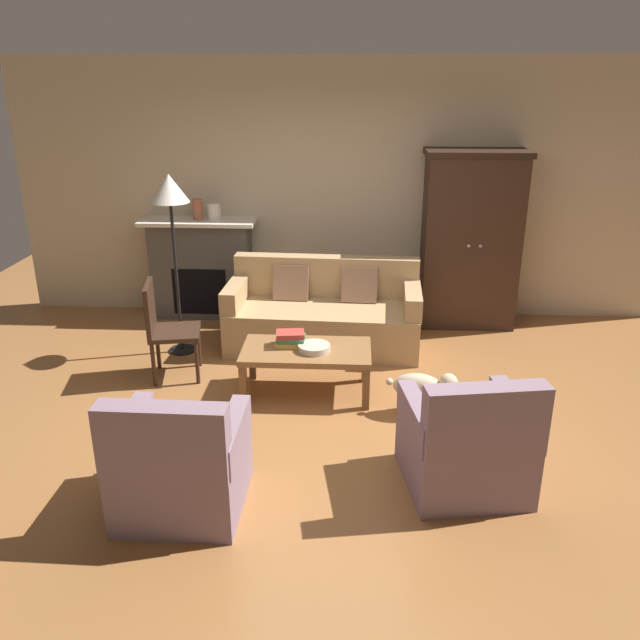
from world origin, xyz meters
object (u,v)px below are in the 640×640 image
mantel_vase_terracotta (198,209)px  floor_lamp (170,199)px  armoire (470,240)px  dog (422,388)px  coffee_table (306,354)px  armchair_near_left (180,466)px  side_chair_wooden (164,324)px  fireplace (202,268)px  mantel_vase_cream (214,211)px  couch (324,316)px  armchair_near_right (467,446)px  book_stack (290,339)px  fruit_bowl (314,348)px

mantel_vase_terracotta → floor_lamp: bearing=-89.9°
armoire → floor_lamp: size_ratio=1.07×
armoire → dog: 2.34m
armoire → coffee_table: 2.50m
armchair_near_left → side_chair_wooden: 2.02m
fireplace → coffee_table: size_ratio=1.15×
side_chair_wooden → mantel_vase_cream: bearing=84.2°
side_chair_wooden → couch: bearing=30.3°
armchair_near_right → couch: bearing=114.0°
armchair_near_right → side_chair_wooden: size_ratio=0.98×
couch → book_stack: couch is taller
coffee_table → mantel_vase_terracotta: bearing=125.3°
coffee_table → mantel_vase_terracotta: size_ratio=4.92×
book_stack → mantel_vase_cream: size_ratio=1.44×
coffee_table → book_stack: 0.19m
fireplace → floor_lamp: 1.41m
coffee_table → armchair_near_left: (-0.67, -1.64, -0.05)m
armchair_near_left → dog: (1.63, 1.31, -0.07)m
couch → coffee_table: (-0.10, -1.08, 0.05)m
couch → dog: 1.66m
mantel_vase_cream → fireplace: bearing=174.3°
armchair_near_left → dog: 2.09m
fruit_bowl → armoire: bearing=49.6°
mantel_vase_cream → armchair_near_right: bearing=-54.0°
coffee_table → book_stack: size_ratio=4.26×
fireplace → mantel_vase_terracotta: size_ratio=5.64×
mantel_vase_terracotta → floor_lamp: floor_lamp is taller
mantel_vase_terracotta → armchair_near_left: 3.68m
fruit_bowl → armchair_near_left: 1.77m
fireplace → couch: fireplace is taller
floor_lamp → fireplace: bearing=90.1°
coffee_table → armchair_near_right: 1.75m
coffee_table → floor_lamp: size_ratio=0.63×
armoire → dog: bearing=-107.5°
armoire → mantel_vase_cream: 2.78m
fireplace → mantel_vase_cream: (0.18, -0.02, 0.64)m
fruit_bowl → mantel_vase_terracotta: (-1.39, 1.90, 0.78)m
armchair_near_left → armchair_near_right: size_ratio=1.00×
mantel_vase_terracotta → side_chair_wooden: (0.02, -1.59, -0.72)m
mantel_vase_terracotta → mantel_vase_cream: size_ratio=1.24×
couch → fruit_bowl: couch is taller
book_stack → armchair_near_left: bearing=-107.4°
side_chair_wooden → dog: side_chair_wooden is taller
armchair_near_left → side_chair_wooden: bearing=108.1°
book_stack → armchair_near_left: (-0.53, -1.70, -0.17)m
armchair_near_right → dog: (-0.20, 0.97, -0.07)m
coffee_table → armchair_near_left: armchair_near_left is taller
side_chair_wooden → book_stack: bearing=-10.3°
mantel_vase_cream → dog: (2.10, -2.19, -0.96)m
couch → mantel_vase_terracotta: 1.85m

